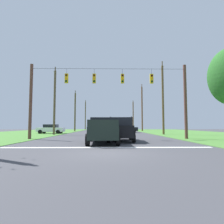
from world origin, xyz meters
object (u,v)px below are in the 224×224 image
object	(u,v)px
overhead_signal_span	(109,97)
utility_pole_far_left	(55,101)
distant_car_oncoming	(126,128)
distant_car_crossing_white	(51,129)
utility_pole_distant_right	(75,111)
suv_black	(121,129)
utility_pole_mid_right	(163,98)
utility_pole_distant_left	(85,115)
pickup_truck	(103,130)
utility_pole_near_left	(133,115)
utility_pole_far_right	(142,108)

from	to	relation	value
overhead_signal_span	utility_pole_far_left	distance (m)	11.78
overhead_signal_span	distant_car_oncoming	distance (m)	17.72
distant_car_crossing_white	utility_pole_distant_right	size ratio (longest dim) A/B	0.45
suv_black	distant_car_oncoming	world-z (taller)	suv_black
utility_pole_mid_right	utility_pole_distant_right	distance (m)	23.00
utility_pole_distant_right	distant_car_oncoming	bearing A→B (deg)	-37.23
utility_pole_distant_left	utility_pole_distant_right	bearing A→B (deg)	-90.31
pickup_truck	utility_pole_near_left	distance (m)	48.52
suv_black	utility_pole_mid_right	xyz separation A→B (m)	(7.13, 11.66, 4.41)
pickup_truck	utility_pole_distant_right	distance (m)	30.98
overhead_signal_span	pickup_truck	xyz separation A→B (m)	(-0.45, -4.16, -3.23)
pickup_truck	distant_car_oncoming	xyz separation A→B (m)	(3.75, 21.24, -0.18)
distant_car_crossing_white	utility_pole_distant_left	world-z (taller)	utility_pole_distant_left
overhead_signal_span	utility_pole_distant_left	world-z (taller)	utility_pole_distant_left
utility_pole_mid_right	utility_pole_near_left	size ratio (longest dim) A/B	1.14
overhead_signal_span	distant_car_crossing_white	bearing A→B (deg)	127.28
suv_black	distant_car_oncoming	size ratio (longest dim) A/B	1.13
overhead_signal_span	utility_pole_far_left	xyz separation A→B (m)	(-7.91, 8.70, 0.64)
distant_car_oncoming	utility_pole_distant_right	size ratio (longest dim) A/B	0.44
pickup_truck	suv_black	xyz separation A→B (m)	(1.49, 1.80, 0.09)
overhead_signal_span	utility_pole_mid_right	bearing A→B (deg)	48.71
utility_pole_near_left	utility_pole_distant_left	bearing A→B (deg)	177.28
utility_pole_near_left	utility_pole_far_left	xyz separation A→B (m)	(-15.99, -34.75, 0.09)
overhead_signal_span	suv_black	distance (m)	4.06
utility_pole_mid_right	suv_black	bearing A→B (deg)	-121.44
utility_pole_far_right	utility_pole_far_left	size ratio (longest dim) A/B	1.16
utility_pole_distant_right	pickup_truck	bearing A→B (deg)	-75.80
utility_pole_far_left	utility_pole_near_left	bearing A→B (deg)	65.29
distant_car_oncoming	utility_pole_far_left	world-z (taller)	utility_pole_far_left
distant_car_oncoming	utility_pole_near_left	bearing A→B (deg)	79.73
distant_car_crossing_white	overhead_signal_span	bearing A→B (deg)	-52.72
utility_pole_far_left	utility_pole_distant_left	world-z (taller)	utility_pole_far_left
utility_pole_distant_left	overhead_signal_span	bearing A→B (deg)	-79.88
distant_car_oncoming	utility_pole_far_left	bearing A→B (deg)	-143.26
suv_black	utility_pole_distant_right	distance (m)	29.66
overhead_signal_span	utility_pole_distant_left	bearing A→B (deg)	100.12
suv_black	utility_pole_distant_left	world-z (taller)	utility_pole_distant_left
distant_car_crossing_white	utility_pole_near_left	bearing A→B (deg)	60.35
distant_car_oncoming	utility_pole_mid_right	bearing A→B (deg)	-57.93
distant_car_crossing_white	utility_pole_distant_left	xyz separation A→B (m)	(1.64, 31.69, 4.03)
pickup_truck	utility_pole_far_right	distance (m)	32.86
distant_car_crossing_white	suv_black	bearing A→B (deg)	-54.61
overhead_signal_span	utility_pole_near_left	size ratio (longest dim) A/B	1.61
distant_car_crossing_white	utility_pole_mid_right	size ratio (longest dim) A/B	0.39
distant_car_crossing_white	utility_pole_mid_right	bearing A→B (deg)	-10.31
suv_black	utility_pole_far_left	world-z (taller)	utility_pole_far_left
pickup_truck	suv_black	bearing A→B (deg)	50.39
distant_car_oncoming	utility_pole_distant_left	world-z (taller)	utility_pole_distant_left
overhead_signal_span	utility_pole_distant_right	size ratio (longest dim) A/B	1.63
utility_pole_far_right	utility_pole_near_left	xyz separation A→B (m)	(-0.10, 16.25, -0.87)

